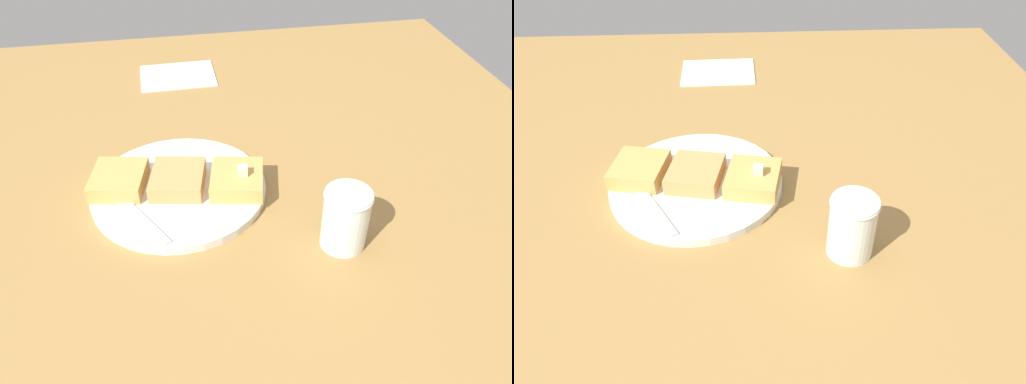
% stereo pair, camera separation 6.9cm
% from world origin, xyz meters
% --- Properties ---
extents(table_surface, '(1.22, 1.22, 0.02)m').
position_xyz_m(table_surface, '(0.00, 0.00, 0.01)').
color(table_surface, olive).
rests_on(table_surface, ground).
extents(plate, '(0.26, 0.26, 0.01)m').
position_xyz_m(plate, '(0.08, 0.02, 0.03)').
color(plate, silver).
rests_on(plate, table_surface).
extents(toast_slice_left, '(0.09, 0.10, 0.03)m').
position_xyz_m(toast_slice_left, '(-0.01, 0.03, 0.05)').
color(toast_slice_left, tan).
rests_on(toast_slice_left, plate).
extents(toast_slice_middle, '(0.09, 0.10, 0.03)m').
position_xyz_m(toast_slice_middle, '(0.08, 0.02, 0.05)').
color(toast_slice_middle, tan).
rests_on(toast_slice_middle, plate).
extents(toast_slice_right, '(0.09, 0.10, 0.03)m').
position_xyz_m(toast_slice_right, '(0.17, -0.00, 0.05)').
color(toast_slice_right, tan).
rests_on(toast_slice_right, plate).
extents(butter_pat_primary, '(0.02, 0.01, 0.01)m').
position_xyz_m(butter_pat_primary, '(-0.01, 0.04, 0.07)').
color(butter_pat_primary, beige).
rests_on(butter_pat_primary, toast_slice_left).
extents(fork, '(0.09, 0.15, 0.00)m').
position_xyz_m(fork, '(0.15, 0.06, 0.04)').
color(fork, silver).
rests_on(fork, plate).
extents(syrup_jar, '(0.06, 0.06, 0.09)m').
position_xyz_m(syrup_jar, '(-0.13, 0.16, 0.06)').
color(syrup_jar, '#58260D').
rests_on(syrup_jar, table_surface).
extents(napkin, '(0.16, 0.13, 0.00)m').
position_xyz_m(napkin, '(0.06, -0.38, 0.02)').
color(napkin, white).
rests_on(napkin, table_surface).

